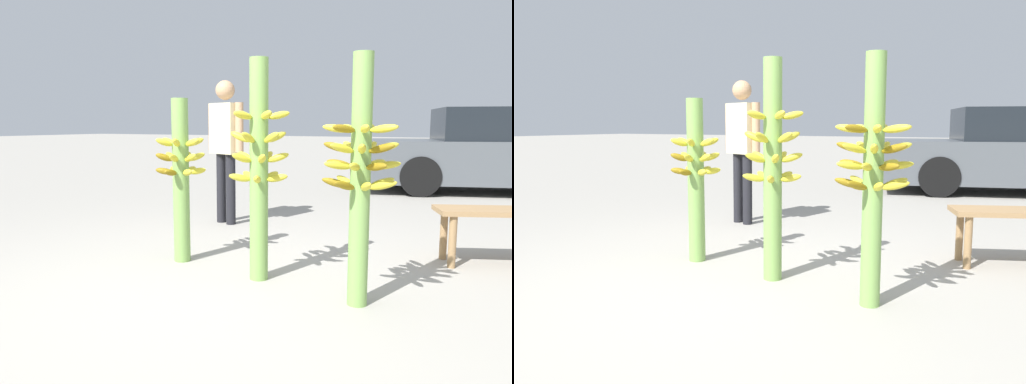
{
  "view_description": "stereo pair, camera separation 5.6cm",
  "coord_description": "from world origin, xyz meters",
  "views": [
    {
      "loc": [
        1.66,
        -2.83,
        1.13
      ],
      "look_at": [
        0.02,
        0.4,
        0.63
      ],
      "focal_mm": 35.0,
      "sensor_mm": 36.0,
      "label": 1
    },
    {
      "loc": [
        1.71,
        -2.8,
        1.13
      ],
      "look_at": [
        0.02,
        0.4,
        0.63
      ],
      "focal_mm": 35.0,
      "sensor_mm": 36.0,
      "label": 2
    }
  ],
  "objects": [
    {
      "name": "vendor_person",
      "position": [
        -1.19,
        2.01,
        0.97
      ],
      "size": [
        0.56,
        0.3,
        1.6
      ],
      "rotation": [
        0.0,
        0.0,
        2.78
      ],
      "color": "black",
      "rests_on": "ground_plane"
    },
    {
      "name": "ground_plane",
      "position": [
        0.0,
        0.0,
        0.0
      ],
      "size": [
        80.0,
        80.0,
        0.0
      ],
      "primitive_type": "plane",
      "color": "#9E998E"
    },
    {
      "name": "parked_car",
      "position": [
        1.62,
        6.32,
        0.67
      ],
      "size": [
        4.78,
        2.85,
        1.38
      ],
      "rotation": [
        0.0,
        0.0,
        1.85
      ],
      "color": "#4C5156",
      "rests_on": "ground_plane"
    },
    {
      "name": "banana_stalk_right",
      "position": [
        0.86,
        0.14,
        0.82
      ],
      "size": [
        0.48,
        0.48,
        1.55
      ],
      "color": "#7AA851",
      "rests_on": "ground_plane"
    },
    {
      "name": "banana_stalk_center",
      "position": [
        0.08,
        0.33,
        0.83
      ],
      "size": [
        0.45,
        0.44,
        1.58
      ],
      "color": "#7AA851",
      "rests_on": "ground_plane"
    },
    {
      "name": "banana_stalk_left",
      "position": [
        -0.71,
        0.48,
        0.71
      ],
      "size": [
        0.41,
        0.42,
        1.33
      ],
      "color": "#7AA851",
      "rests_on": "ground_plane"
    },
    {
      "name": "market_bench",
      "position": [
        1.67,
        1.55,
        0.37
      ],
      "size": [
        1.14,
        0.72,
        0.46
      ],
      "rotation": [
        0.0,
        0.0,
        0.37
      ],
      "color": "#99754C",
      "rests_on": "ground_plane"
    }
  ]
}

